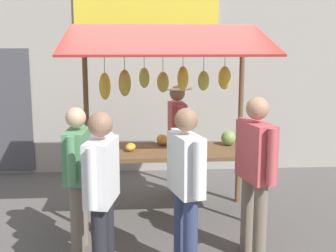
{
  "coord_description": "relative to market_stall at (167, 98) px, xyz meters",
  "views": [
    {
      "loc": [
        0.38,
        5.75,
        2.28
      ],
      "look_at": [
        0.0,
        0.3,
        1.25
      ],
      "focal_mm": 48.73,
      "sensor_mm": 36.0,
      "label": 1
    }
  ],
  "objects": [
    {
      "name": "shopper_with_shopping_bag",
      "position": [
        -0.83,
        1.33,
        -0.54
      ],
      "size": [
        0.33,
        0.71,
        1.72
      ],
      "rotation": [
        0.0,
        0.0,
        -1.34
      ],
      "color": "#726656",
      "rests_on": "ground"
    },
    {
      "name": "shopper_in_grey_tee",
      "position": [
        0.72,
        1.79,
        -0.59
      ],
      "size": [
        0.31,
        0.7,
        1.66
      ],
      "rotation": [
        0.0,
        0.0,
        -1.76
      ],
      "color": "#232328",
      "rests_on": "ground"
    },
    {
      "name": "ground_plane",
      "position": [
        0.01,
        0.05,
        -1.55
      ],
      "size": [
        40.0,
        40.0,
        0.0
      ],
      "primitive_type": "plane",
      "color": "#514F4C"
    },
    {
      "name": "shopper_with_ponytail",
      "position": [
        -0.07,
        1.61,
        -0.59
      ],
      "size": [
        0.34,
        0.69,
        1.66
      ],
      "rotation": [
        0.0,
        0.0,
        -1.32
      ],
      "color": "navy",
      "rests_on": "ground"
    },
    {
      "name": "street_backdrop",
      "position": [
        0.07,
        -2.14,
        0.15
      ],
      "size": [
        9.0,
        0.3,
        3.4
      ],
      "color": "#9E998E",
      "rests_on": "ground"
    },
    {
      "name": "vendor_with_sunhat",
      "position": [
        -0.2,
        -0.7,
        -0.58
      ],
      "size": [
        0.42,
        0.7,
        1.64
      ],
      "rotation": [
        0.0,
        0.0,
        1.63
      ],
      "color": "#726656",
      "rests_on": "ground"
    },
    {
      "name": "market_stall",
      "position": [
        0.0,
        0.0,
        0.0
      ],
      "size": [
        2.5,
        1.46,
        2.5
      ],
      "color": "brown",
      "rests_on": "ground"
    },
    {
      "name": "shopper_in_striped_shirt",
      "position": [
        1.03,
        1.04,
        -0.63
      ],
      "size": [
        0.26,
        0.68,
        1.59
      ],
      "rotation": [
        0.0,
        0.0,
        -1.65
      ],
      "color": "#726656",
      "rests_on": "ground"
    }
  ]
}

